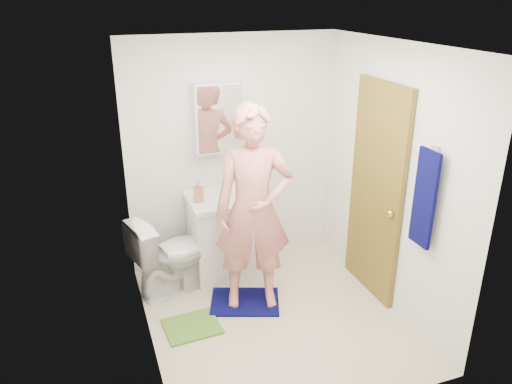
% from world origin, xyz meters
% --- Properties ---
extents(floor, '(2.20, 2.40, 0.02)m').
position_xyz_m(floor, '(0.00, 0.00, -0.01)').
color(floor, beige).
rests_on(floor, ground).
extents(ceiling, '(2.20, 2.40, 0.02)m').
position_xyz_m(ceiling, '(0.00, 0.00, 2.41)').
color(ceiling, white).
rests_on(ceiling, ground).
extents(wall_back, '(2.20, 0.02, 2.40)m').
position_xyz_m(wall_back, '(0.00, 1.21, 1.20)').
color(wall_back, silver).
rests_on(wall_back, ground).
extents(wall_front, '(2.20, 0.02, 2.40)m').
position_xyz_m(wall_front, '(0.00, -1.21, 1.20)').
color(wall_front, silver).
rests_on(wall_front, ground).
extents(wall_left, '(0.02, 2.40, 2.40)m').
position_xyz_m(wall_left, '(-1.11, 0.00, 1.20)').
color(wall_left, silver).
rests_on(wall_left, ground).
extents(wall_right, '(0.02, 2.40, 2.40)m').
position_xyz_m(wall_right, '(1.11, 0.00, 1.20)').
color(wall_right, silver).
rests_on(wall_right, ground).
extents(vanity_cabinet, '(0.75, 0.55, 0.80)m').
position_xyz_m(vanity_cabinet, '(-0.15, 0.91, 0.40)').
color(vanity_cabinet, white).
rests_on(vanity_cabinet, floor).
extents(countertop, '(0.79, 0.59, 0.05)m').
position_xyz_m(countertop, '(-0.15, 0.91, 0.83)').
color(countertop, white).
rests_on(countertop, vanity_cabinet).
extents(sink_basin, '(0.40, 0.40, 0.03)m').
position_xyz_m(sink_basin, '(-0.15, 0.91, 0.84)').
color(sink_basin, white).
rests_on(sink_basin, countertop).
extents(faucet, '(0.03, 0.03, 0.12)m').
position_xyz_m(faucet, '(-0.15, 1.09, 0.91)').
color(faucet, silver).
rests_on(faucet, countertop).
extents(medicine_cabinet, '(0.50, 0.12, 0.70)m').
position_xyz_m(medicine_cabinet, '(-0.15, 1.14, 1.60)').
color(medicine_cabinet, white).
rests_on(medicine_cabinet, wall_back).
extents(mirror_panel, '(0.46, 0.01, 0.66)m').
position_xyz_m(mirror_panel, '(-0.15, 1.08, 1.60)').
color(mirror_panel, white).
rests_on(mirror_panel, wall_back).
extents(door, '(0.05, 0.80, 2.05)m').
position_xyz_m(door, '(1.07, 0.15, 1.02)').
color(door, olive).
rests_on(door, ground).
extents(door_knob, '(0.07, 0.07, 0.07)m').
position_xyz_m(door_knob, '(1.03, -0.17, 0.95)').
color(door_knob, gold).
rests_on(door_knob, door).
extents(towel, '(0.03, 0.24, 0.80)m').
position_xyz_m(towel, '(1.03, -0.57, 1.25)').
color(towel, '#070844').
rests_on(towel, wall_right).
extents(towel_hook, '(0.06, 0.02, 0.02)m').
position_xyz_m(towel_hook, '(1.07, -0.57, 1.67)').
color(towel_hook, silver).
rests_on(towel_hook, wall_right).
extents(toilet, '(0.88, 0.65, 0.80)m').
position_xyz_m(toilet, '(-0.77, 0.75, 0.40)').
color(toilet, white).
rests_on(toilet, floor).
extents(bath_mat, '(0.76, 0.65, 0.02)m').
position_xyz_m(bath_mat, '(-0.18, 0.29, 0.01)').
color(bath_mat, '#070844').
rests_on(bath_mat, floor).
extents(green_rug, '(0.50, 0.43, 0.02)m').
position_xyz_m(green_rug, '(-0.74, 0.10, 0.01)').
color(green_rug, '#598D2F').
rests_on(green_rug, floor).
extents(soap_dispenser, '(0.10, 0.11, 0.21)m').
position_xyz_m(soap_dispenser, '(-0.45, 0.89, 0.95)').
color(soap_dispenser, '#BC7957').
rests_on(soap_dispenser, countertop).
extents(toothbrush_cup, '(0.14, 0.14, 0.10)m').
position_xyz_m(toothbrush_cup, '(0.10, 1.00, 0.90)').
color(toothbrush_cup, '#8F4393').
rests_on(toothbrush_cup, countertop).
extents(man, '(0.78, 0.62, 1.89)m').
position_xyz_m(man, '(-0.10, 0.27, 0.97)').
color(man, '#D77D79').
rests_on(man, bath_mat).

